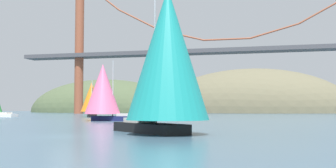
{
  "coord_description": "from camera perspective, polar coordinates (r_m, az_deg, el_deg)",
  "views": [
    {
      "loc": [
        12.91,
        -24.08,
        1.85
      ],
      "look_at": [
        0.0,
        26.18,
        4.86
      ],
      "focal_mm": 43.9,
      "sensor_mm": 36.0,
      "label": 1
    }
  ],
  "objects": [
    {
      "name": "sailboat_teal_sail",
      "position": [
        28.68,
        -0.16,
        3.89
      ],
      "size": [
        9.5,
        9.15,
        11.57
      ],
      "color": "black",
      "rests_on": "ground_plane"
    },
    {
      "name": "sailboat_orange_sail",
      "position": [
        85.11,
        -10.55,
        -1.91
      ],
      "size": [
        5.91,
        7.51,
        7.39
      ],
      "color": "black",
      "rests_on": "ground_plane"
    },
    {
      "name": "headland_center",
      "position": [
        159.28,
        11.59,
        -3.91
      ],
      "size": [
        74.56,
        44.0,
        33.47
      ],
      "primitive_type": "ellipsoid",
      "color": "#6B664C",
      "rests_on": "ground_plane"
    },
    {
      "name": "ground_plane",
      "position": [
        27.38,
        -13.87,
        -7.09
      ],
      "size": [
        360.0,
        360.0,
        0.0
      ],
      "primitive_type": "plane",
      "color": "#426075"
    },
    {
      "name": "suspension_bridge",
      "position": [
        121.12,
        8.16,
        5.27
      ],
      "size": [
        130.01,
        6.0,
        43.36
      ],
      "color": "brown",
      "rests_on": "ground_plane"
    },
    {
      "name": "headland_left",
      "position": [
        172.98,
        -8.73,
        -3.89
      ],
      "size": [
        64.08,
        44.0,
        27.19
      ],
      "primitive_type": "ellipsoid",
      "color": "#4C5B3D",
      "rests_on": "ground_plane"
    },
    {
      "name": "sailboat_red_spinnaker",
      "position": [
        80.43,
        -3.07,
        -1.25
      ],
      "size": [
        9.0,
        6.31,
        9.51
      ],
      "color": "navy",
      "rests_on": "ground_plane"
    },
    {
      "name": "sailboat_pink_spinnaker",
      "position": [
        59.62,
        -8.93,
        -0.91
      ],
      "size": [
        8.45,
        5.23,
        8.61
      ],
      "color": "#191E4C",
      "rests_on": "ground_plane"
    }
  ]
}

